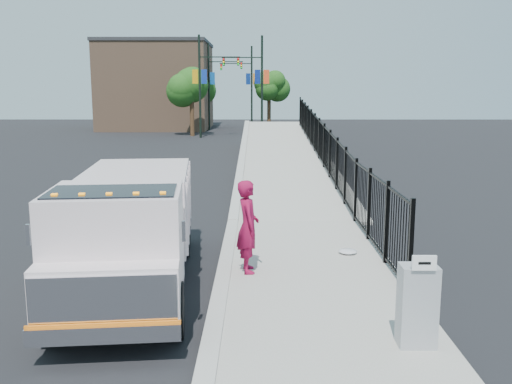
{
  "coord_description": "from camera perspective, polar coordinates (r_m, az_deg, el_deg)",
  "views": [
    {
      "loc": [
        0.71,
        -12.18,
        3.95
      ],
      "look_at": [
        0.67,
        2.0,
        1.35
      ],
      "focal_mm": 40.0,
      "sensor_mm": 36.0,
      "label": 1
    }
  ],
  "objects": [
    {
      "name": "iron_fence",
      "position": [
        24.54,
        6.79,
        3.19
      ],
      "size": [
        0.1,
        28.0,
        1.8
      ],
      "primitive_type": "cube",
      "color": "black",
      "rests_on": "ground"
    },
    {
      "name": "ramp",
      "position": [
        28.5,
        2.98,
        2.42
      ],
      "size": [
        3.95,
        24.06,
        3.19
      ],
      "primitive_type": "cube",
      "rotation": [
        0.06,
        0.0,
        0.0
      ],
      "color": "#9E998E",
      "rests_on": "ground"
    },
    {
      "name": "tree_2",
      "position": [
        59.1,
        -5.69,
        10.37
      ],
      "size": [
        3.27,
        3.27,
        5.63
      ],
      "color": "#382314",
      "rests_on": "ground"
    },
    {
      "name": "ground",
      "position": [
        12.83,
        -3.06,
        -7.55
      ],
      "size": [
        120.0,
        120.0,
        0.0
      ],
      "primitive_type": "plane",
      "color": "black",
      "rests_on": "ground"
    },
    {
      "name": "light_pole_1",
      "position": [
        46.31,
        0.21,
        10.92
      ],
      "size": [
        3.78,
        0.22,
        8.0
      ],
      "color": "black",
      "rests_on": "ground"
    },
    {
      "name": "truck",
      "position": [
        11.46,
        -12.5,
        -3.08
      ],
      "size": [
        2.86,
        7.08,
        2.36
      ],
      "rotation": [
        0.0,
        0.0,
        0.1
      ],
      "color": "black",
      "rests_on": "ground"
    },
    {
      "name": "worker",
      "position": [
        11.91,
        -0.81,
        -3.46
      ],
      "size": [
        0.57,
        0.77,
        1.95
      ],
      "primitive_type": "imported",
      "rotation": [
        0.0,
        0.0,
        1.72
      ],
      "color": "maroon",
      "rests_on": "sidewalk"
    },
    {
      "name": "light_pole_0",
      "position": [
        45.82,
        -5.26,
        10.88
      ],
      "size": [
        3.77,
        0.22,
        8.0
      ],
      "color": "black",
      "rests_on": "ground"
    },
    {
      "name": "utility_cabinet",
      "position": [
        9.0,
        15.83,
        -10.88
      ],
      "size": [
        0.55,
        0.4,
        1.25
      ],
      "primitive_type": "cube",
      "color": "gray",
      "rests_on": "sidewalk"
    },
    {
      "name": "debris",
      "position": [
        13.59,
        9.16,
        -5.87
      ],
      "size": [
        0.43,
        0.43,
        0.11
      ],
      "primitive_type": "ellipsoid",
      "color": "silver",
      "rests_on": "sidewalk"
    },
    {
      "name": "light_pole_3",
      "position": [
        58.0,
        -0.74,
        10.81
      ],
      "size": [
        3.77,
        0.22,
        8.0
      ],
      "color": "black",
      "rests_on": "ground"
    },
    {
      "name": "tree_1",
      "position": [
        53.29,
        1.32,
        10.36
      ],
      "size": [
        2.19,
        2.19,
        5.1
      ],
      "color": "#382314",
      "rests_on": "ground"
    },
    {
      "name": "arrow_sign",
      "position": [
        8.56,
        16.47,
        -6.81
      ],
      "size": [
        0.35,
        0.04,
        0.22
      ],
      "primitive_type": "cube",
      "color": "white",
      "rests_on": "utility_cabinet"
    },
    {
      "name": "curb",
      "position": [
        10.92,
        -3.65,
        -10.39
      ],
      "size": [
        0.3,
        12.0,
        0.16
      ],
      "primitive_type": "cube",
      "color": "#ADAAA3",
      "rests_on": "ground"
    },
    {
      "name": "sidewalk",
      "position": [
        10.97,
        6.61,
        -10.45
      ],
      "size": [
        3.55,
        12.0,
        0.12
      ],
      "primitive_type": "cube",
      "color": "#9E998E",
      "rests_on": "ground"
    },
    {
      "name": "tree_0",
      "position": [
        47.6,
        -6.47,
        10.35
      ],
      "size": [
        2.95,
        2.95,
        5.47
      ],
      "color": "#382314",
      "rests_on": "ground"
    },
    {
      "name": "building",
      "position": [
        57.02,
        -9.83,
        10.3
      ],
      "size": [
        10.0,
        10.0,
        8.0
      ],
      "primitive_type": "cube",
      "color": "#8C664C",
      "rests_on": "ground"
    },
    {
      "name": "light_pole_2",
      "position": [
        54.02,
        -4.42,
        10.81
      ],
      "size": [
        3.77,
        0.22,
        8.0
      ],
      "color": "black",
      "rests_on": "ground"
    }
  ]
}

